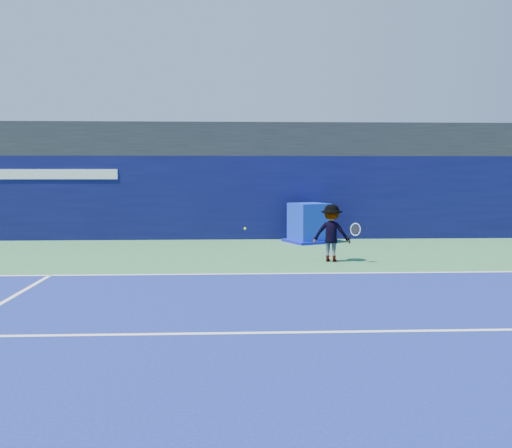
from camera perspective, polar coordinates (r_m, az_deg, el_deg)
name	(u,v)px	position (r m, az deg, el deg)	size (l,w,h in m)	color
ground	(272,303)	(10.69, 1.60, -7.89)	(80.00, 80.00, 0.00)	#327040
baseline	(263,274)	(13.63, 0.68, -5.00)	(24.00, 0.10, 0.01)	white
service_line	(281,333)	(8.76, 2.57, -10.80)	(24.00, 0.10, 0.01)	white
stadium_band	(250,141)	(21.93, -0.57, 8.29)	(36.00, 3.00, 1.20)	black
back_wall_assembly	(251,197)	(20.92, -0.49, 2.69)	(36.00, 1.03, 3.00)	#0B0C3D
equipment_cart	(309,225)	(19.77, 5.32, -0.05)	(1.85, 1.85, 1.35)	#0C26B4
tennis_player	(332,233)	(15.59, 7.56, -0.91)	(1.30, 0.86, 1.55)	white
tennis_ball	(245,229)	(15.84, -1.11, -0.45)	(0.07, 0.07, 0.07)	#C0E419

